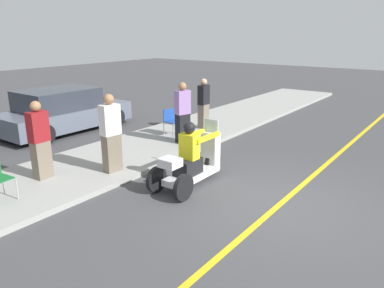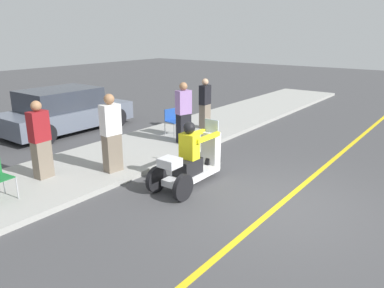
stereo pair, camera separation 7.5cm
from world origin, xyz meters
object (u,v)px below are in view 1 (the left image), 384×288
object	(u,v)px
spectator_mid_group	(204,104)
spectator_far_back	(111,135)
motorcycle_trike	(192,162)
spectator_end_of_line	(183,114)
folding_chair_set_back	(171,119)
spectator_by_tree	(40,142)
parked_car_lot_far	(63,111)

from	to	relation	value
spectator_mid_group	spectator_far_back	bearing A→B (deg)	-172.17
motorcycle_trike	spectator_mid_group	bearing A→B (deg)	31.82
spectator_end_of_line	folding_chair_set_back	xyz separation A→B (m)	(0.45, 0.79, -0.35)
spectator_mid_group	spectator_far_back	distance (m)	4.66
motorcycle_trike	spectator_mid_group	size ratio (longest dim) A/B	1.29
spectator_end_of_line	spectator_by_tree	bearing A→B (deg)	168.88
spectator_far_back	spectator_by_tree	xyz separation A→B (m)	(-1.21, 0.92, -0.04)
spectator_by_tree	parked_car_lot_far	bearing A→B (deg)	49.22
motorcycle_trike	parked_car_lot_far	distance (m)	6.36
motorcycle_trike	spectator_end_of_line	distance (m)	2.91
spectator_mid_group	parked_car_lot_far	bearing A→B (deg)	126.20
spectator_by_tree	motorcycle_trike	bearing A→B (deg)	-54.98
spectator_mid_group	folding_chair_set_back	world-z (taller)	spectator_mid_group
spectator_end_of_line	parked_car_lot_far	size ratio (longest dim) A/B	0.40
spectator_end_of_line	folding_chair_set_back	distance (m)	0.98
spectator_mid_group	parked_car_lot_far	world-z (taller)	spectator_mid_group
motorcycle_trike	spectator_end_of_line	xyz separation A→B (m)	(2.13, 1.93, 0.46)
spectator_far_back	parked_car_lot_far	bearing A→B (deg)	67.66
spectator_mid_group	spectator_far_back	size ratio (longest dim) A/B	0.92
motorcycle_trike	spectator_far_back	distance (m)	1.99
spectator_mid_group	folding_chair_set_back	bearing A→B (deg)	168.04
spectator_end_of_line	spectator_by_tree	size ratio (longest dim) A/B	1.02
spectator_end_of_line	parked_car_lot_far	bearing A→B (deg)	103.01
motorcycle_trike	folding_chair_set_back	size ratio (longest dim) A/B	2.62
motorcycle_trike	spectator_by_tree	size ratio (longest dim) A/B	1.24
spectator_end_of_line	spectator_by_tree	world-z (taller)	spectator_end_of_line
parked_car_lot_far	spectator_mid_group	bearing A→B (deg)	-53.80
spectator_mid_group	motorcycle_trike	bearing A→B (deg)	-148.18
spectator_end_of_line	spectator_far_back	distance (m)	2.83
motorcycle_trike	spectator_far_back	world-z (taller)	spectator_far_back
parked_car_lot_far	motorcycle_trike	bearing A→B (deg)	-100.30
spectator_end_of_line	spectator_mid_group	bearing A→B (deg)	15.83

